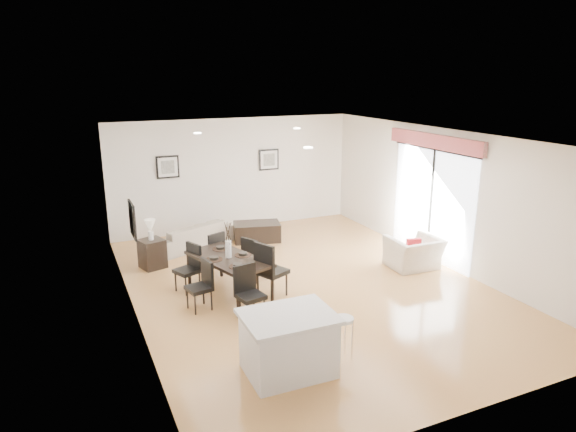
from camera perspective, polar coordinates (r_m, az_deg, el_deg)
name	(u,v)px	position (r m, az deg, el deg)	size (l,w,h in m)	color
ground	(307,286)	(9.41, 2.08, -7.73)	(8.00, 8.00, 0.00)	tan
wall_back	(234,174)	(12.57, -5.99, 4.64)	(6.00, 0.04, 2.70)	white
wall_front	(475,305)	(5.87, 20.04, -9.30)	(6.00, 0.04, 2.70)	white
wall_left	(130,236)	(8.13, -17.15, -2.10)	(0.04, 8.00, 2.70)	white
wall_right	(443,197)	(10.60, 16.86, 1.99)	(0.04, 8.00, 2.70)	white
ceiling	(308,136)	(8.70, 2.26, 8.83)	(6.00, 8.00, 0.02)	white
sofa	(191,235)	(11.51, -10.76, -2.13)	(1.87, 0.73, 0.54)	gray
armchair	(414,253)	(10.42, 13.80, -3.98)	(0.96, 0.84, 0.63)	#EFE4CF
courtyard_plant_a	(548,237)	(12.22, 26.94, -2.07)	(0.67, 0.58, 0.74)	#3B5B27
courtyard_plant_b	(493,218)	(13.49, 21.80, -0.26)	(0.33, 0.33, 0.59)	#3B5B27
dining_table	(229,261)	(8.92, -6.60, -5.00)	(1.25, 1.77, 0.67)	black
dining_chair_wnear	(203,282)	(8.48, -9.46, -7.26)	(0.43, 0.43, 0.82)	black
dining_chair_wfar	(190,265)	(9.22, -10.82, -5.35)	(0.50, 0.50, 0.85)	black
dining_chair_enear	(269,267)	(8.73, -2.17, -5.70)	(0.59, 0.59, 0.99)	black
dining_chair_efar	(253,257)	(9.47, -3.93, -4.54)	(0.51, 0.51, 0.84)	black
dining_chair_head	(248,289)	(8.09, -4.47, -8.08)	(0.45, 0.45, 0.86)	black
dining_chair_foot	(214,251)	(9.88, -8.23, -3.83)	(0.48, 0.48, 0.83)	black
vase	(228,243)	(8.81, -6.67, -3.00)	(0.82, 1.25, 0.64)	white
coffee_table	(257,232)	(11.80, -3.47, -1.75)	(1.04, 0.62, 0.42)	black
side_table	(152,254)	(10.48, -14.84, -4.07)	(0.43, 0.43, 0.58)	black
table_lamp	(150,227)	(10.31, -15.06, -1.16)	(0.22, 0.22, 0.41)	white
cushion	(414,246)	(10.24, 13.78, -3.22)	(0.28, 0.09, 0.28)	maroon
kitchen_island	(288,343)	(6.72, 0.06, -13.95)	(1.17, 0.91, 0.81)	silver
bar_stool	(343,324)	(7.00, 6.17, -11.80)	(0.27, 0.27, 0.60)	silver
framed_print_back_left	(168,167)	(12.09, -13.22, 5.32)	(0.52, 0.04, 0.52)	black
framed_print_back_right	(269,160)	(12.80, -2.14, 6.28)	(0.52, 0.04, 0.52)	black
framed_print_left_wall	(132,220)	(7.86, -16.91, -0.40)	(0.04, 0.52, 0.52)	black
sliding_door	(433,179)	(10.73, 15.77, 3.95)	(0.12, 2.70, 2.57)	white
courtyard	(522,194)	(13.50, 24.53, 2.21)	(6.00, 6.00, 2.00)	gray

